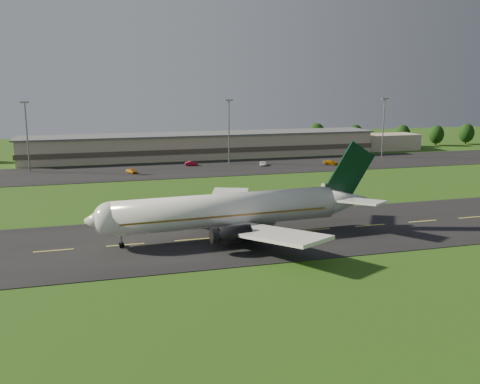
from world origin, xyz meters
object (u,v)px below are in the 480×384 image
object	(u,v)px
light_mast_east	(384,120)
light_mast_west	(27,128)
airliner	(231,210)
service_vehicle_d	(331,162)
terminal	(221,145)
light_mast_centre	(229,124)
service_vehicle_c	(263,164)
service_vehicle_b	(191,164)
service_vehicle_a	(131,171)

from	to	relation	value
light_mast_east	light_mast_west	bearing A→B (deg)	180.00
airliner	service_vehicle_d	bearing A→B (deg)	50.30
terminal	light_mast_centre	xyz separation A→B (m)	(-1.40, -16.18, 8.75)
light_mast_west	airliner	bearing A→B (deg)	-63.60
terminal	service_vehicle_d	bearing A→B (deg)	-43.82
airliner	service_vehicle_c	world-z (taller)	airliner
light_mast_east	service_vehicle_b	size ratio (longest dim) A/B	5.06
service_vehicle_c	service_vehicle_d	distance (m)	21.50
service_vehicle_a	airliner	bearing A→B (deg)	-109.01
light_mast_west	light_mast_centre	size ratio (longest dim) A/B	1.00
light_mast_east	service_vehicle_b	bearing A→B (deg)	-178.58
terminal	service_vehicle_d	world-z (taller)	terminal
terminal	service_vehicle_c	world-z (taller)	terminal
light_mast_centre	terminal	bearing A→B (deg)	85.05
light_mast_west	service_vehicle_a	distance (m)	32.49
service_vehicle_a	service_vehicle_b	world-z (taller)	service_vehicle_a
light_mast_east	service_vehicle_d	bearing A→B (deg)	-155.17
service_vehicle_a	service_vehicle_c	distance (m)	40.92
airliner	light_mast_centre	distance (m)	82.88
airliner	service_vehicle_b	bearing A→B (deg)	81.08
airliner	light_mast_east	bearing A→B (deg)	43.43
service_vehicle_c	terminal	bearing A→B (deg)	123.83
service_vehicle_a	service_vehicle_d	bearing A→B (deg)	-29.18
light_mast_centre	light_mast_east	bearing A→B (deg)	0.00
airliner	terminal	bearing A→B (deg)	73.99
service_vehicle_b	service_vehicle_c	bearing A→B (deg)	-99.18
service_vehicle_a	service_vehicle_d	world-z (taller)	service_vehicle_d
service_vehicle_d	airliner	bearing A→B (deg)	178.05
light_mast_east	service_vehicle_b	distance (m)	68.66
light_mast_west	service_vehicle_b	bearing A→B (deg)	-2.02
airliner	service_vehicle_d	size ratio (longest dim) A/B	10.56
service_vehicle_a	light_mast_east	bearing A→B (deg)	-21.39
airliner	service_vehicle_d	distance (m)	85.19
light_mast_east	service_vehicle_c	distance (m)	48.03
airliner	light_mast_west	size ratio (longest dim) A/B	2.52
service_vehicle_a	service_vehicle_d	distance (m)	61.92
light_mast_east	service_vehicle_b	xyz separation A→B (m)	(-67.58, -1.67, -11.97)
light_mast_east	service_vehicle_d	distance (m)	29.80
light_mast_west	service_vehicle_c	bearing A→B (deg)	-6.13
light_mast_centre	light_mast_west	bearing A→B (deg)	180.00
service_vehicle_b	service_vehicle_d	bearing A→B (deg)	-97.24
service_vehicle_c	light_mast_centre	bearing A→B (deg)	156.59
terminal	service_vehicle_a	xyz separation A→B (m)	(-33.10, -26.74, -3.22)
light_mast_west	light_mast_east	world-z (taller)	same
light_mast_centre	service_vehicle_c	size ratio (longest dim) A/B	4.64
service_vehicle_c	service_vehicle_a	bearing A→B (deg)	-159.83
light_mast_centre	service_vehicle_a	distance (m)	35.49
light_mast_west	service_vehicle_a	xyz separation A→B (m)	(28.30, -10.56, -11.97)
service_vehicle_a	service_vehicle_c	size ratio (longest dim) A/B	0.89
terminal	airliner	bearing A→B (deg)	-102.73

